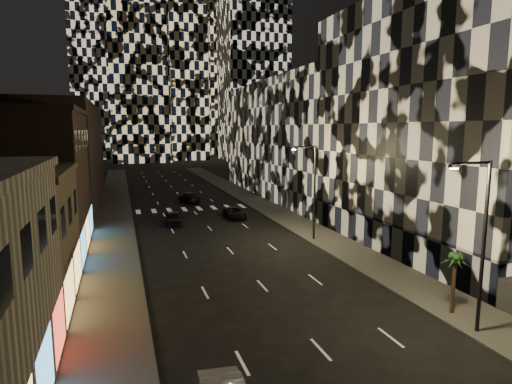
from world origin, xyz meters
TOP-DOWN VIEW (x-y plane):
  - sidewalk_left at (-10.00, 50.00)m, footprint 4.00×120.00m
  - sidewalk_right at (10.00, 50.00)m, footprint 4.00×120.00m
  - curb_left at (-7.90, 50.00)m, footprint 0.20×120.00m
  - curb_right at (7.90, 50.00)m, footprint 0.20×120.00m
  - retail_brown at (-17.00, 33.50)m, footprint 10.00×15.00m
  - retail_filler_left at (-17.00, 60.00)m, footprint 10.00×40.00m
  - midrise_right at (20.00, 24.50)m, footprint 16.00×25.00m
  - midrise_base at (12.30, 24.50)m, footprint 0.60×25.00m
  - midrise_filler_right at (20.00, 57.00)m, footprint 16.00×40.00m
  - tower_right_mid at (35.00, 135.00)m, footprint 20.00×20.00m
  - tower_center_low at (-2.00, 140.00)m, footprint 18.00×18.00m
  - streetlight_near at (8.35, 10.00)m, footprint 2.55×0.25m
  - streetlight_far at (8.35, 30.00)m, footprint 2.55×0.25m
  - car_dark_midlane at (-3.50, 41.09)m, footprint 1.94×4.36m
  - car_dark_oncoming at (0.50, 55.36)m, footprint 2.80×5.45m
  - car_dark_rightlane at (4.00, 42.43)m, footprint 2.21×4.69m
  - palm_tree at (9.00, 12.25)m, footprint 1.79×1.82m

SIDE VIEW (x-z plane):
  - sidewalk_left at x=-10.00m, z-range 0.00..0.15m
  - sidewalk_right at x=10.00m, z-range 0.00..0.15m
  - curb_left at x=-7.90m, z-range 0.00..0.15m
  - curb_right at x=7.90m, z-range 0.00..0.15m
  - car_dark_rightlane at x=4.00m, z-range 0.00..1.30m
  - car_dark_midlane at x=-3.50m, z-range 0.00..1.46m
  - car_dark_oncoming at x=0.50m, z-range 0.00..1.51m
  - midrise_base at x=12.30m, z-range 0.00..3.00m
  - palm_tree at x=9.00m, z-range 1.31..4.87m
  - streetlight_near at x=8.35m, z-range 0.85..9.85m
  - streetlight_far at x=8.35m, z-range 0.85..9.85m
  - retail_brown at x=-17.00m, z-range 0.00..12.00m
  - retail_filler_left at x=-17.00m, z-range 0.00..14.00m
  - midrise_filler_right at x=20.00m, z-range 0.00..18.00m
  - midrise_right at x=20.00m, z-range 0.00..22.00m
  - tower_center_low at x=-2.00m, z-range 0.00..95.00m
  - tower_right_mid at x=35.00m, z-range 0.00..100.00m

